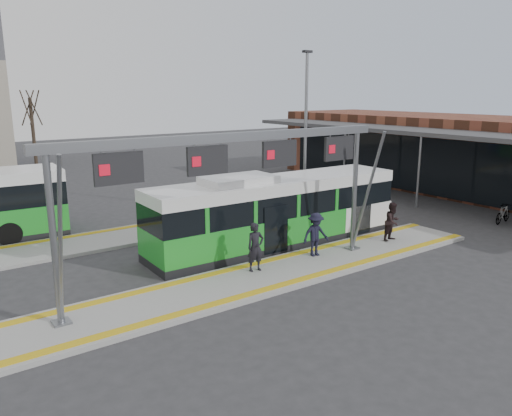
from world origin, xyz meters
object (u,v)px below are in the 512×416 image
(hero_bus, at_px, (276,212))
(passenger_a, at_px, (255,247))
(gantry, at_px, (238,164))
(passenger_b, at_px, (393,222))
(passenger_c, at_px, (316,234))

(hero_bus, distance_m, passenger_a, 3.84)
(hero_bus, relative_size, passenger_a, 6.54)
(gantry, distance_m, passenger_b, 8.83)
(hero_bus, xyz_separation_m, passenger_a, (-2.91, -2.47, -0.44))
(gantry, distance_m, passenger_c, 5.12)
(hero_bus, height_order, passenger_a, hero_bus)
(passenger_c, bearing_deg, passenger_b, 4.32)
(gantry, xyz_separation_m, hero_bus, (3.86, 2.76, -2.79))
(passenger_b, bearing_deg, gantry, 171.65)
(passenger_c, bearing_deg, hero_bus, 101.88)
(passenger_a, distance_m, passenger_b, 7.26)
(passenger_a, bearing_deg, gantry, -155.02)
(hero_bus, bearing_deg, gantry, -143.23)
(passenger_b, relative_size, passenger_c, 0.97)
(gantry, bearing_deg, passenger_c, 4.15)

